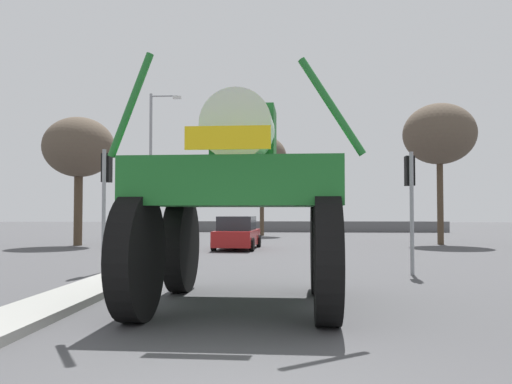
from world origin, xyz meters
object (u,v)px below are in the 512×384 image
(oversize_sprayer, at_px, (242,198))
(bare_tree_right, at_px, (439,135))
(traffic_signal_near_left, at_px, (106,183))
(streetlight_far_left, at_px, (153,159))
(sedan_ahead, at_px, (237,234))
(bare_tree_far_center, at_px, (262,157))
(bare_tree_left, at_px, (79,148))
(traffic_signal_near_right, at_px, (410,185))

(oversize_sprayer, height_order, bare_tree_right, bare_tree_right)
(traffic_signal_near_left, relative_size, streetlight_far_left, 0.39)
(sedan_ahead, height_order, traffic_signal_near_left, traffic_signal_near_left)
(traffic_signal_near_left, xyz_separation_m, bare_tree_far_center, (3.41, 22.67, 3.07))
(bare_tree_left, bearing_deg, streetlight_far_left, 65.64)
(streetlight_far_left, xyz_separation_m, bare_tree_far_center, (6.41, 5.94, 0.70))
(bare_tree_left, bearing_deg, bare_tree_far_center, 52.03)
(bare_tree_left, height_order, bare_tree_far_center, bare_tree_far_center)
(bare_tree_right, bearing_deg, streetlight_far_left, 167.95)
(sedan_ahead, bearing_deg, traffic_signal_near_right, -145.12)
(sedan_ahead, bearing_deg, streetlight_far_left, 41.68)
(bare_tree_left, bearing_deg, traffic_signal_near_left, -64.34)
(bare_tree_far_center, bearing_deg, sedan_ahead, -92.05)
(traffic_signal_near_right, distance_m, bare_tree_right, 14.40)
(oversize_sprayer, xyz_separation_m, bare_tree_right, (8.86, 18.41, 3.80))
(traffic_signal_near_right, bearing_deg, traffic_signal_near_left, -179.99)
(bare_tree_right, height_order, bare_tree_far_center, bare_tree_right)
(sedan_ahead, distance_m, traffic_signal_near_right, 11.11)
(oversize_sprayer, height_order, traffic_signal_near_right, oversize_sprayer)
(bare_tree_right, bearing_deg, traffic_signal_near_right, -109.04)
(streetlight_far_left, bearing_deg, oversize_sprayer, -71.26)
(bare_tree_far_center, bearing_deg, oversize_sprayer, -87.91)
(oversize_sprayer, relative_size, bare_tree_right, 0.71)
(sedan_ahead, distance_m, bare_tree_far_center, 14.25)
(traffic_signal_near_right, bearing_deg, bare_tree_left, 141.34)
(traffic_signal_near_right, relative_size, bare_tree_left, 0.52)
(oversize_sprayer, height_order, bare_tree_far_center, bare_tree_far_center)
(streetlight_far_left, distance_m, bare_tree_left, 5.93)
(traffic_signal_near_right, height_order, bare_tree_right, bare_tree_right)
(traffic_signal_near_right, xyz_separation_m, bare_tree_left, (-14.16, 11.33, 2.50))
(traffic_signal_near_left, bearing_deg, bare_tree_far_center, 81.45)
(traffic_signal_near_left, distance_m, bare_tree_left, 12.80)
(oversize_sprayer, xyz_separation_m, sedan_ahead, (-1.50, 14.47, -1.29))
(oversize_sprayer, relative_size, streetlight_far_left, 0.59)
(bare_tree_left, relative_size, bare_tree_far_center, 0.92)
(sedan_ahead, height_order, streetlight_far_left, streetlight_far_left)
(streetlight_far_left, xyz_separation_m, bare_tree_left, (-2.44, -5.40, 0.03))
(oversize_sprayer, relative_size, bare_tree_left, 0.80)
(sedan_ahead, xyz_separation_m, bare_tree_right, (10.36, 3.94, 5.09))
(oversize_sprayer, height_order, streetlight_far_left, streetlight_far_left)
(sedan_ahead, bearing_deg, bare_tree_far_center, 0.98)
(bare_tree_left, bearing_deg, bare_tree_right, 5.86)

